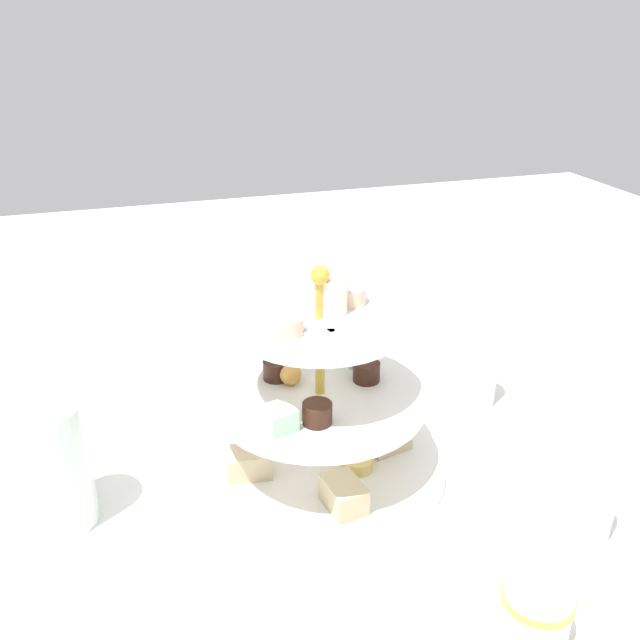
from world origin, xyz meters
TOP-DOWN VIEW (x-y plane):
  - ground_plane at (0.00, 0.00)m, footprint 2.40×2.40m
  - tiered_serving_stand at (0.00, 0.00)m, footprint 0.28×0.28m
  - water_glass_tall_right at (-0.27, -0.01)m, footprint 0.07×0.07m
  - water_glass_short_left at (0.21, -0.17)m, footprint 0.06×0.06m
  - teacup_with_saucer at (0.10, -0.27)m, footprint 0.09×0.09m
  - butter_knife_left at (-0.06, 0.32)m, footprint 0.17×0.04m
  - water_glass_mid_back at (0.23, 0.08)m, footprint 0.06×0.06m

SIDE VIEW (x-z plane):
  - ground_plane at x=0.00m, z-range 0.00..0.00m
  - butter_knife_left at x=-0.06m, z-range 0.00..0.00m
  - teacup_with_saucer at x=0.10m, z-range 0.00..0.05m
  - water_glass_short_left at x=0.21m, z-range 0.00..0.07m
  - water_glass_mid_back at x=0.23m, z-range 0.00..0.09m
  - water_glass_tall_right at x=-0.27m, z-range 0.00..0.13m
  - tiered_serving_stand at x=0.00m, z-range -0.05..0.20m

